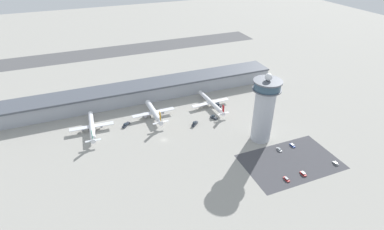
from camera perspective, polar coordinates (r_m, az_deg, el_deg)
The scene contains 17 objects.
ground_plane at distance 223.14m, azimuth -5.36°, elevation -4.76°, with size 1000.00×1000.00×0.00m, color #9E9B93.
terminal_building at distance 278.00m, azimuth -9.71°, elevation 4.41°, with size 258.40×25.00×14.28m.
runway_strip at distance 409.45m, azimuth -14.29°, elevation 11.69°, with size 387.61×44.00×0.01m, color #515154.
control_tower at distance 215.82m, azimuth 13.57°, elevation 1.24°, with size 19.65×19.65×52.33m.
parking_lot_surface at distance 213.20m, azimuth 18.25°, elevation -8.46°, with size 64.00×40.00×0.01m, color #424247.
airplane_gate_alpha at distance 241.78m, azimuth -18.56°, elevation -2.08°, with size 33.02×41.71×12.64m.
airplane_gate_bravo at distance 248.74m, azimuth -7.27°, elevation 0.53°, with size 35.65×37.43×14.32m.
airplane_gate_charlie at distance 263.21m, azimuth 3.65°, elevation 2.38°, with size 35.21×44.30×11.75m.
service_truck_catering at distance 265.47m, azimuth 4.80°, elevation 1.90°, with size 5.27×8.82×3.02m.
service_truck_fuel at distance 243.21m, azimuth -12.47°, elevation -1.85°, with size 7.41×7.72×2.42m.
service_truck_baggage at distance 247.29m, azimuth 4.14°, elevation -0.47°, with size 4.97×6.46×2.91m.
service_truck_water at distance 238.25m, azimuth 0.50°, elevation -1.70°, with size 6.89×6.52×3.17m.
car_white_wagon at distance 198.44m, azimuth 17.54°, elevation -11.56°, with size 1.97×4.79×1.37m.
car_red_hatchback at distance 205.53m, azimuth 20.41°, elevation -10.43°, with size 1.99×4.54×1.55m.
car_navy_sedan at distance 222.03m, azimuth 25.65°, elevation -8.31°, with size 1.79×4.06×1.39m.
car_green_van at distance 220.86m, azimuth 16.26°, elevation -6.33°, with size 1.83×4.68×1.40m.
car_blue_compact at distance 227.80m, azimuth 18.57°, elevation -5.50°, with size 1.94×4.68×1.37m.
Camera 1 is at (-47.41, -174.51, 130.74)m, focal length 28.00 mm.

